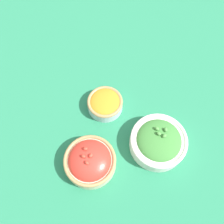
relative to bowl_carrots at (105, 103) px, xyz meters
name	(u,v)px	position (x,y,z in m)	size (l,w,h in m)	color
ground_plane	(112,116)	(-0.04, -0.02, -0.03)	(3.00, 3.00, 0.00)	#23704C
bowl_carrots	(105,103)	(0.00, 0.00, 0.00)	(0.12, 0.12, 0.05)	#B2C1CC
bowl_broccoli	(158,141)	(-0.18, -0.14, 0.01)	(0.19, 0.19, 0.08)	silver
bowl_cherry_tomatoes	(90,161)	(-0.19, 0.09, 0.01)	(0.17, 0.17, 0.09)	beige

